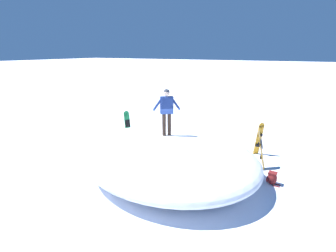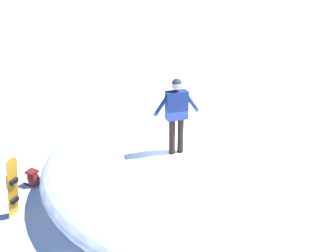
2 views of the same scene
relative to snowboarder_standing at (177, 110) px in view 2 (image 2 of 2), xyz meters
The scene contains 5 objects.
ground 2.57m from the snowboarder_standing, 133.82° to the right, with size 240.00×240.00×0.00m, color white.
snow_mound 1.81m from the snowboarder_standing, 53.15° to the right, with size 7.03×5.88×1.45m, color white.
snowboarder_standing is the anchor object (origin of this frame).
snowboard_tertiary_upright 4.06m from the snowboarder_standing, 30.44° to the left, with size 0.41×0.29×1.67m.
backpack_near 4.49m from the snowboarder_standing, 11.49° to the left, with size 0.50×0.31×0.48m.
Camera 2 is at (-1.78, 6.25, 5.04)m, focal length 33.08 mm.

